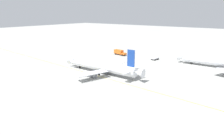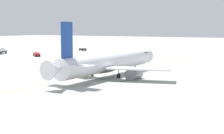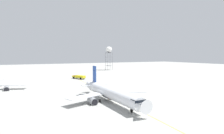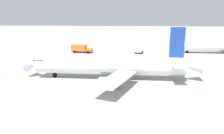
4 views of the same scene
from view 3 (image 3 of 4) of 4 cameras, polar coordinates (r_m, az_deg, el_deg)
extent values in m
plane|color=#9E9E99|center=(67.91, 1.96, -10.36)|extent=(600.00, 600.00, 0.00)
cylinder|color=white|center=(65.25, -0.32, -8.03)|extent=(4.36, 34.21, 4.08)
cone|color=white|center=(50.16, 9.52, -11.68)|extent=(3.90, 3.03, 3.87)
cone|color=white|center=(81.89, -6.33, -5.43)|extent=(3.50, 4.03, 3.47)
cube|color=black|center=(51.64, 8.03, -10.17)|extent=(3.49, 2.43, 0.70)
ellipsoid|color=slate|center=(66.97, -1.00, -8.70)|extent=(3.77, 12.33, 2.24)
cube|color=#193D93|center=(77.96, -5.41, -2.12)|extent=(0.27, 3.20, 6.67)
cube|color=white|center=(79.78, -3.29, -5.28)|extent=(4.69, 2.64, 0.20)
cube|color=white|center=(77.43, -7.56, -5.58)|extent=(4.69, 2.64, 0.20)
cube|color=white|center=(71.64, 4.95, -7.56)|extent=(13.72, 7.88, 0.28)
cube|color=white|center=(64.23, -8.23, -8.91)|extent=(13.72, 8.07, 0.28)
cylinder|color=gray|center=(69.50, 4.33, -9.15)|extent=(2.48, 4.00, 2.44)
cylinder|color=black|center=(67.83, 5.26, -9.48)|extent=(2.08, 0.17, 2.08)
cylinder|color=gray|center=(63.67, -6.00, -10.36)|extent=(2.48, 4.00, 2.44)
cylinder|color=black|center=(61.83, -5.29, -10.78)|extent=(2.08, 0.17, 2.08)
cylinder|color=#9EA0A5|center=(54.77, 6.07, -12.17)|extent=(0.20, 0.20, 1.97)
cylinder|color=black|center=(55.05, 6.06, -13.16)|extent=(0.31, 1.10, 1.10)
cylinder|color=#9EA0A5|center=(68.67, 1.59, -8.88)|extent=(0.20, 0.20, 1.97)
cylinder|color=black|center=(68.89, 1.59, -9.68)|extent=(0.31, 1.10, 1.10)
cylinder|color=#9EA0A5|center=(65.67, -3.72, -9.47)|extent=(0.20, 0.20, 1.97)
cylinder|color=black|center=(65.90, -3.72, -10.31)|extent=(0.31, 1.10, 1.10)
cube|color=white|center=(102.29, -28.48, -4.79)|extent=(15.06, 8.98, 0.28)
cylinder|color=gray|center=(99.97, -29.68, -5.91)|extent=(2.74, 4.21, 2.57)
cylinder|color=black|center=(97.90, -29.68, -6.10)|extent=(2.19, 0.24, 2.18)
cube|color=#232326|center=(130.42, -10.17, -3.27)|extent=(6.69, 10.74, 0.20)
cube|color=yellow|center=(133.45, -11.36, -2.82)|extent=(3.59, 3.37, 1.20)
cube|color=black|center=(134.26, -11.67, -2.71)|extent=(2.20, 1.08, 0.67)
cube|color=yellow|center=(129.36, -9.79, -2.92)|extent=(5.99, 8.56, 1.60)
cube|color=red|center=(133.37, -11.37, -2.52)|extent=(2.06, 1.38, 0.16)
cylinder|color=black|center=(132.32, -11.71, -3.23)|extent=(0.84, 1.39, 1.40)
cylinder|color=black|center=(134.16, -10.79, -3.12)|extent=(0.84, 1.39, 1.40)
cylinder|color=black|center=(126.96, -9.62, -3.50)|extent=(0.84, 1.39, 1.40)
cylinder|color=black|center=(128.88, -8.68, -3.38)|extent=(0.84, 1.39, 1.40)
cylinder|color=slate|center=(209.52, -0.59, 1.77)|extent=(0.24, 0.24, 18.88)
cylinder|color=slate|center=(206.97, -2.04, 1.75)|extent=(0.24, 0.24, 18.88)
cylinder|color=slate|center=(201.71, -1.33, 1.70)|extent=(0.24, 0.24, 18.88)
cylinder|color=slate|center=(204.32, 0.14, 1.72)|extent=(0.24, 0.24, 18.88)
cube|color=slate|center=(205.83, -0.95, 0.42)|extent=(6.03, 6.03, 0.16)
cube|color=slate|center=(205.61, -0.95, 1.74)|extent=(6.03, 6.03, 0.16)
cube|color=slate|center=(205.50, -0.96, 3.05)|extent=(6.03, 6.03, 0.16)
cube|color=slate|center=(205.50, -0.96, 4.41)|extent=(6.63, 6.63, 0.30)
sphere|color=white|center=(205.58, -0.96, 5.37)|extent=(6.61, 6.61, 6.61)
cube|color=yellow|center=(64.36, 4.31, -11.15)|extent=(12.68, 191.68, 0.01)
camera|label=1|loc=(145.68, 12.76, 7.28)|focal=32.34mm
camera|label=2|loc=(122.07, -32.19, 0.52)|focal=54.62mm
camera|label=4|loc=(99.69, 23.82, 2.00)|focal=34.95mm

